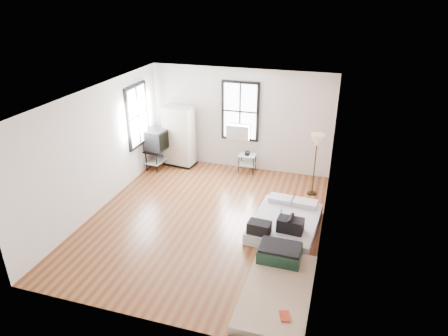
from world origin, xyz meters
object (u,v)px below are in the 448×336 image
(side_table, at_px, (247,158))
(floor_lamp, at_px, (317,144))
(mattress_bare, at_px, (278,282))
(tv_stand, at_px, (157,140))
(wardrobe, at_px, (179,137))
(mattress_main, at_px, (285,222))

(side_table, xyz_separation_m, floor_lamp, (1.86, -0.78, 0.94))
(mattress_bare, relative_size, tv_stand, 1.87)
(side_table, relative_size, tv_stand, 0.54)
(floor_lamp, bearing_deg, wardrobe, 169.46)
(wardrobe, height_order, side_table, wardrobe)
(mattress_main, xyz_separation_m, tv_stand, (-3.96, 2.13, 0.65))
(mattress_bare, bearing_deg, wardrobe, 130.30)
(mattress_main, bearing_deg, floor_lamp, 81.13)
(mattress_main, relative_size, floor_lamp, 1.20)
(mattress_bare, bearing_deg, tv_stand, 136.59)
(tv_stand, bearing_deg, side_table, 16.01)
(mattress_main, height_order, tv_stand, tv_stand)
(mattress_main, distance_m, wardrobe, 4.29)
(mattress_bare, xyz_separation_m, side_table, (-1.64, 4.42, 0.27))
(mattress_main, relative_size, wardrobe, 1.10)
(wardrobe, relative_size, tv_stand, 1.53)
(wardrobe, distance_m, floor_lamp, 3.93)
(side_table, bearing_deg, tv_stand, -170.39)
(wardrobe, bearing_deg, floor_lamp, -3.82)
(wardrobe, height_order, floor_lamp, wardrobe)
(wardrobe, relative_size, side_table, 2.85)
(side_table, height_order, floor_lamp, floor_lamp)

